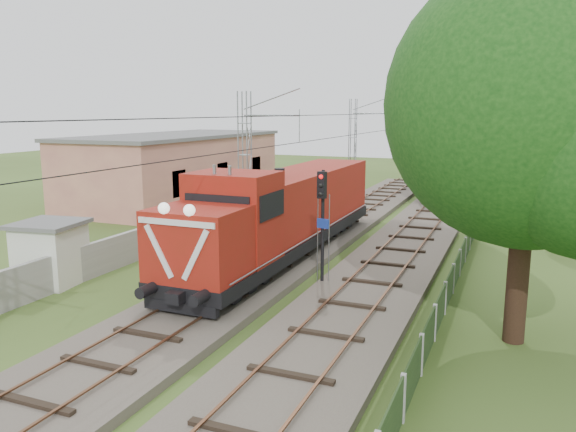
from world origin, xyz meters
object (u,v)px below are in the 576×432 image
at_px(coach_rake, 479,145).
at_px(relay_hut, 51,253).
at_px(locomotive, 284,212).
at_px(signal_post, 322,208).

xyz_separation_m(coach_rake, relay_hut, (-12.40, -60.65, -1.37)).
xyz_separation_m(locomotive, signal_post, (3.06, -3.40, 0.91)).
distance_m(locomotive, coach_rake, 53.84).
relative_size(locomotive, relay_hut, 6.38).
height_order(locomotive, relay_hut, locomotive).
bearing_deg(coach_rake, locomotive, -95.33).
distance_m(signal_post, relay_hut, 11.25).
distance_m(locomotive, signal_post, 4.67).
distance_m(coach_rake, signal_post, 57.04).
bearing_deg(locomotive, relay_hut, -136.41).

